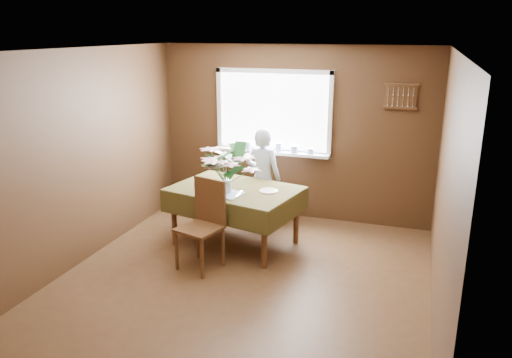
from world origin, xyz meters
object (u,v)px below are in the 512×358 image
(chair_far, at_px, (269,189))
(seated_woman, at_px, (263,178))
(flower_bouquet, at_px, (226,164))
(chair_near, at_px, (204,221))
(dining_table, at_px, (235,195))

(chair_far, bearing_deg, seated_woman, 103.75)
(flower_bouquet, bearing_deg, chair_near, -98.74)
(seated_woman, bearing_deg, dining_table, 82.71)
(chair_near, bearing_deg, dining_table, 95.84)
(dining_table, relative_size, chair_far, 1.89)
(dining_table, height_order, flower_bouquet, flower_bouquet)
(chair_far, bearing_deg, flower_bouquet, 106.46)
(dining_table, xyz_separation_m, chair_near, (-0.12, -0.69, -0.11))
(seated_woman, distance_m, flower_bouquet, 0.99)
(chair_far, height_order, flower_bouquet, flower_bouquet)
(chair_far, relative_size, seated_woman, 0.65)
(seated_woman, bearing_deg, chair_near, 83.75)
(chair_far, xyz_separation_m, seated_woman, (-0.04, -0.16, 0.20))
(dining_table, bearing_deg, chair_near, -87.90)
(chair_near, height_order, seated_woman, seated_woman)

